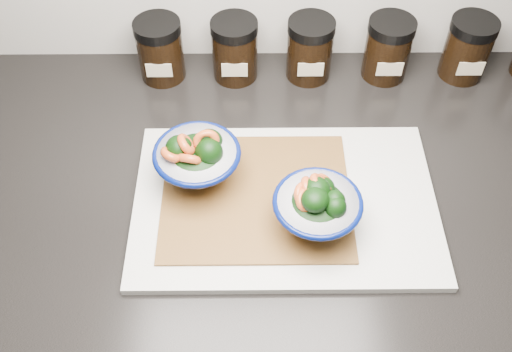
{
  "coord_description": "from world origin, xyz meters",
  "views": [
    {
      "loc": [
        -0.19,
        0.85,
        1.62
      ],
      "look_at": [
        -0.19,
        1.4,
        0.96
      ],
      "focal_mm": 42.0,
      "sensor_mm": 36.0,
      "label": 1
    }
  ],
  "objects_px": {
    "spice_jar_b": "(235,49)",
    "spice_jar_c": "(310,49)",
    "spice_jar_a": "(160,50)",
    "spice_jar_d": "(388,49)",
    "bowl_left": "(197,159)",
    "bowl_right": "(317,207)",
    "spice_jar_e": "(468,48)",
    "cutting_board": "(285,203)"
  },
  "relations": [
    {
      "from": "bowl_left",
      "to": "spice_jar_b",
      "type": "height_order",
      "value": "bowl_left"
    },
    {
      "from": "cutting_board",
      "to": "bowl_right",
      "type": "xyz_separation_m",
      "value": [
        0.04,
        -0.05,
        0.05
      ]
    },
    {
      "from": "spice_jar_c",
      "to": "spice_jar_b",
      "type": "bearing_deg",
      "value": 180.0
    },
    {
      "from": "spice_jar_d",
      "to": "spice_jar_a",
      "type": "bearing_deg",
      "value": 180.0
    },
    {
      "from": "spice_jar_a",
      "to": "spice_jar_e",
      "type": "height_order",
      "value": "same"
    },
    {
      "from": "bowl_right",
      "to": "spice_jar_a",
      "type": "relative_size",
      "value": 1.11
    },
    {
      "from": "bowl_left",
      "to": "spice_jar_a",
      "type": "height_order",
      "value": "bowl_left"
    },
    {
      "from": "bowl_left",
      "to": "bowl_right",
      "type": "bearing_deg",
      "value": -27.54
    },
    {
      "from": "cutting_board",
      "to": "spice_jar_b",
      "type": "height_order",
      "value": "spice_jar_b"
    },
    {
      "from": "spice_jar_a",
      "to": "spice_jar_d",
      "type": "relative_size",
      "value": 1.0
    },
    {
      "from": "spice_jar_a",
      "to": "spice_jar_b",
      "type": "relative_size",
      "value": 1.0
    },
    {
      "from": "spice_jar_b",
      "to": "spice_jar_c",
      "type": "distance_m",
      "value": 0.13
    },
    {
      "from": "cutting_board",
      "to": "spice_jar_c",
      "type": "xyz_separation_m",
      "value": [
        0.05,
        0.3,
        0.05
      ]
    },
    {
      "from": "spice_jar_b",
      "to": "spice_jar_d",
      "type": "bearing_deg",
      "value": 0.0
    },
    {
      "from": "spice_jar_d",
      "to": "spice_jar_c",
      "type": "bearing_deg",
      "value": 180.0
    },
    {
      "from": "cutting_board",
      "to": "spice_jar_b",
      "type": "xyz_separation_m",
      "value": [
        -0.08,
        0.3,
        0.05
      ]
    },
    {
      "from": "bowl_right",
      "to": "spice_jar_b",
      "type": "xyz_separation_m",
      "value": [
        -0.12,
        0.35,
        -0.0
      ]
    },
    {
      "from": "spice_jar_a",
      "to": "spice_jar_c",
      "type": "relative_size",
      "value": 1.0
    },
    {
      "from": "spice_jar_c",
      "to": "spice_jar_d",
      "type": "distance_m",
      "value": 0.14
    },
    {
      "from": "cutting_board",
      "to": "bowl_left",
      "type": "relative_size",
      "value": 3.44
    },
    {
      "from": "spice_jar_a",
      "to": "spice_jar_b",
      "type": "bearing_deg",
      "value": 0.0
    },
    {
      "from": "bowl_left",
      "to": "spice_jar_e",
      "type": "relative_size",
      "value": 1.16
    },
    {
      "from": "spice_jar_b",
      "to": "spice_jar_e",
      "type": "bearing_deg",
      "value": 0.0
    },
    {
      "from": "cutting_board",
      "to": "spice_jar_e",
      "type": "xyz_separation_m",
      "value": [
        0.33,
        0.3,
        0.05
      ]
    },
    {
      "from": "spice_jar_e",
      "to": "cutting_board",
      "type": "bearing_deg",
      "value": -137.88
    },
    {
      "from": "cutting_board",
      "to": "bowl_left",
      "type": "xyz_separation_m",
      "value": [
        -0.13,
        0.04,
        0.05
      ]
    },
    {
      "from": "bowl_right",
      "to": "spice_jar_e",
      "type": "distance_m",
      "value": 0.45
    },
    {
      "from": "spice_jar_e",
      "to": "spice_jar_b",
      "type": "bearing_deg",
      "value": 180.0
    },
    {
      "from": "spice_jar_b",
      "to": "spice_jar_c",
      "type": "height_order",
      "value": "same"
    },
    {
      "from": "bowl_right",
      "to": "cutting_board",
      "type": "bearing_deg",
      "value": 131.18
    },
    {
      "from": "cutting_board",
      "to": "spice_jar_d",
      "type": "bearing_deg",
      "value": 57.53
    },
    {
      "from": "spice_jar_a",
      "to": "bowl_left",
      "type": "bearing_deg",
      "value": -72.88
    },
    {
      "from": "bowl_left",
      "to": "spice_jar_a",
      "type": "relative_size",
      "value": 1.16
    },
    {
      "from": "spice_jar_b",
      "to": "spice_jar_c",
      "type": "relative_size",
      "value": 1.0
    },
    {
      "from": "spice_jar_a",
      "to": "spice_jar_c",
      "type": "height_order",
      "value": "same"
    },
    {
      "from": "bowl_left",
      "to": "spice_jar_c",
      "type": "distance_m",
      "value": 0.32
    },
    {
      "from": "cutting_board",
      "to": "spice_jar_e",
      "type": "bearing_deg",
      "value": 42.12
    },
    {
      "from": "spice_jar_c",
      "to": "spice_jar_e",
      "type": "bearing_deg",
      "value": 0.0
    },
    {
      "from": "bowl_left",
      "to": "spice_jar_e",
      "type": "xyz_separation_m",
      "value": [
        0.46,
        0.26,
        -0.0
      ]
    },
    {
      "from": "cutting_board",
      "to": "bowl_right",
      "type": "relative_size",
      "value": 3.58
    },
    {
      "from": "cutting_board",
      "to": "spice_jar_d",
      "type": "xyz_separation_m",
      "value": [
        0.19,
        0.3,
        0.05
      ]
    },
    {
      "from": "bowl_left",
      "to": "bowl_right",
      "type": "relative_size",
      "value": 1.04
    }
  ]
}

